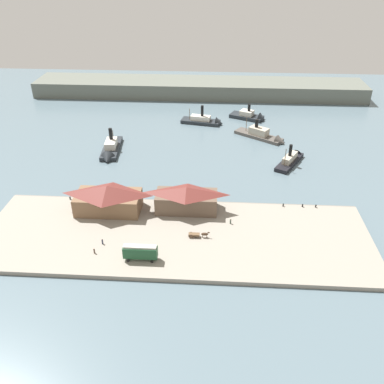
{
  "coord_description": "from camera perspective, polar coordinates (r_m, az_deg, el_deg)",
  "views": [
    {
      "loc": [
        10.55,
        -115.11,
        71.28
      ],
      "look_at": [
        3.18,
        0.56,
        2.0
      ],
      "focal_mm": 38.46,
      "sensor_mm": 36.0,
      "label": 1
    }
  ],
  "objects": [
    {
      "name": "seawall_edge",
      "position": [
        132.5,
        -1.49,
        -1.43
      ],
      "size": [
        110.0,
        0.8,
        1.0
      ],
      "primitive_type": "cube",
      "color": "slate",
      "rests_on": "ground"
    },
    {
      "name": "mooring_post_west",
      "position": [
        132.09,
        12.54,
        -1.77
      ],
      "size": [
        0.44,
        0.44,
        0.9
      ],
      "primitive_type": "cylinder",
      "color": "black",
      "rests_on": "quay_promenade"
    },
    {
      "name": "ferry_mid_harbor",
      "position": [
        180.72,
        10.01,
        7.64
      ],
      "size": [
        22.37,
        18.03,
        9.89
      ],
      "color": "#514C47",
      "rests_on": "ground"
    },
    {
      "name": "ground_plane",
      "position": [
        135.8,
        -1.35,
        -0.8
      ],
      "size": [
        320.0,
        320.0,
        0.0
      ],
      "primitive_type": "plane",
      "color": "slate"
    },
    {
      "name": "ferry_moored_west",
      "position": [
        168.32,
        -11.26,
        5.71
      ],
      "size": [
        8.08,
        23.56,
        10.9
      ],
      "color": "#23282D",
      "rests_on": "ground"
    },
    {
      "name": "mooring_post_east",
      "position": [
        134.13,
        16.79,
        -1.88
      ],
      "size": [
        0.44,
        0.44,
        0.9
      ],
      "primitive_type": "cylinder",
      "color": "black",
      "rests_on": "quay_promenade"
    },
    {
      "name": "ferry_outer_harbor",
      "position": [
        202.24,
        8.2,
        10.3
      ],
      "size": [
        18.18,
        12.96,
        9.45
      ],
      "color": "#23282D",
      "rests_on": "ground"
    },
    {
      "name": "horse_cart",
      "position": [
        115.57,
        0.86,
        -5.89
      ],
      "size": [
        5.96,
        1.35,
        1.87
      ],
      "color": "brown",
      "rests_on": "quay_promenade"
    },
    {
      "name": "mooring_post_center_west",
      "position": [
        133.28,
        15.07,
        -1.82
      ],
      "size": [
        0.44,
        0.44,
        0.9
      ],
      "primitive_type": "cylinder",
      "color": "black",
      "rests_on": "quay_promenade"
    },
    {
      "name": "mooring_post_center_east",
      "position": [
        138.17,
        -16.55,
        -0.81
      ],
      "size": [
        0.44,
        0.44,
        0.9
      ],
      "primitive_type": "cylinder",
      "color": "black",
      "rests_on": "quay_promenade"
    },
    {
      "name": "ferry_moored_east",
      "position": [
        194.9,
        1.93,
        9.8
      ],
      "size": [
        20.3,
        9.53,
        10.59
      ],
      "color": "#23282D",
      "rests_on": "ground"
    },
    {
      "name": "quay_promenade",
      "position": [
        117.37,
        -2.26,
        -6.19
      ],
      "size": [
        110.0,
        36.0,
        1.2
      ],
      "primitive_type": "cube",
      "color": "gray",
      "rests_on": "ground"
    },
    {
      "name": "pedestrian_by_tram",
      "position": [
        113.1,
        -13.4,
        -7.96
      ],
      "size": [
        0.4,
        0.4,
        1.61
      ],
      "color": "#4C3D33",
      "rests_on": "quay_promenade"
    },
    {
      "name": "pedestrian_standing_center",
      "position": [
        115.83,
        -12.32,
        -6.73
      ],
      "size": [
        0.41,
        0.41,
        1.68
      ],
      "color": "#33384C",
      "rests_on": "quay_promenade"
    },
    {
      "name": "far_headland",
      "position": [
        235.19,
        0.95,
        14.24
      ],
      "size": [
        180.0,
        24.0,
        8.0
      ],
      "primitive_type": "cube",
      "color": "#60665B",
      "rests_on": "ground"
    },
    {
      "name": "ferry_shed_west_terminal",
      "position": [
        127.55,
        -11.57,
        -0.83
      ],
      "size": [
        19.94,
        10.65,
        8.65
      ],
      "color": "brown",
      "rests_on": "quay_promenade"
    },
    {
      "name": "street_tram",
      "position": [
        107.73,
        -7.19,
        -8.21
      ],
      "size": [
        8.88,
        2.43,
        4.5
      ],
      "color": "#1E4C2D",
      "rests_on": "quay_promenade"
    },
    {
      "name": "ferry_approaching_east",
      "position": [
        162.88,
        13.64,
        4.51
      ],
      "size": [
        13.6,
        19.44,
        9.83
      ],
      "color": "black",
      "rests_on": "ground"
    },
    {
      "name": "pedestrian_near_west_shed",
      "position": [
        121.48,
        5.37,
        -4.07
      ],
      "size": [
        0.42,
        0.42,
        1.71
      ],
      "color": "#3D4C42",
      "rests_on": "quay_promenade"
    },
    {
      "name": "ferry_shed_central_terminal",
      "position": [
        125.46,
        -0.78,
        -0.9
      ],
      "size": [
        19.04,
        8.84,
        7.94
      ],
      "color": "brown",
      "rests_on": "quay_promenade"
    }
  ]
}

